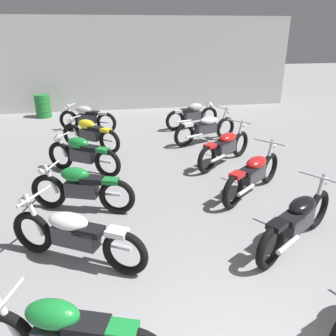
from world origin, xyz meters
The scene contains 13 objects.
back_wall centered at (0.00, 12.76, 1.80)m, with size 13.31×0.24×3.60m, color #B2B2AD.
motorcycle_left_row_0 centered at (-1.65, 0.94, 0.46)m, with size 1.89×0.79×0.88m.
motorcycle_left_row_1 centered at (-1.68, 2.67, 0.45)m, with size 1.93×1.20×0.97m.
motorcycle_left_row_2 centered at (-1.67, 4.19, 0.46)m, with size 1.89×0.79×0.88m.
motorcycle_left_row_3 centered at (-1.72, 6.01, 0.46)m, with size 1.70×1.18×0.88m.
motorcycle_left_row_4 centered at (-1.60, 7.65, 0.46)m, with size 1.60×1.32×0.88m.
motorcycle_left_row_5 centered at (-1.74, 9.50, 0.46)m, with size 1.85×0.88×0.88m.
motorcycle_right_row_1 centered at (1.59, 2.48, 0.45)m, with size 1.86×1.30×0.97m.
motorcycle_right_row_2 centered at (1.66, 4.26, 0.45)m, with size 1.76×1.45×0.97m.
motorcycle_right_row_3 centered at (1.67, 5.96, 0.45)m, with size 1.77×1.43×0.97m.
motorcycle_right_row_4 centered at (1.70, 7.69, 0.45)m, with size 2.06×1.00×0.97m.
motorcycle_right_row_5 centered at (1.70, 9.28, 0.46)m, with size 1.92×0.73×0.88m.
oil_drum centered at (-3.44, 11.84, 0.43)m, with size 0.59×0.59×0.85m.
Camera 1 is at (-1.14, -1.53, 3.10)m, focal length 36.43 mm.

